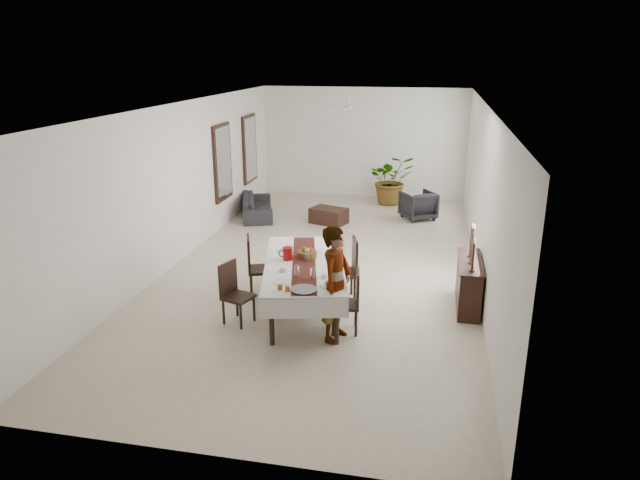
{
  "coord_description": "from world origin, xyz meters",
  "views": [
    {
      "loc": [
        2.08,
        -10.78,
        4.14
      ],
      "look_at": [
        0.22,
        -1.6,
        1.05
      ],
      "focal_mm": 32.0,
      "sensor_mm": 36.0,
      "label": 1
    }
  ],
  "objects_px": {
    "dining_table_top": "(304,265)",
    "sideboard_body": "(468,285)",
    "red_pitcher": "(288,253)",
    "sofa": "(257,206)",
    "woman": "(336,284)"
  },
  "relations": [
    {
      "from": "dining_table_top",
      "to": "red_pitcher",
      "type": "bearing_deg",
      "value": 149.04
    },
    {
      "from": "dining_table_top",
      "to": "sideboard_body",
      "type": "xyz_separation_m",
      "value": [
        2.71,
        0.63,
        -0.39
      ]
    },
    {
      "from": "woman",
      "to": "sideboard_body",
      "type": "xyz_separation_m",
      "value": [
        2.01,
        1.56,
        -0.48
      ]
    },
    {
      "from": "red_pitcher",
      "to": "sofa",
      "type": "xyz_separation_m",
      "value": [
        -2.21,
        5.28,
        -0.66
      ]
    },
    {
      "from": "sideboard_body",
      "to": "sofa",
      "type": "xyz_separation_m",
      "value": [
        -5.22,
        4.75,
        -0.12
      ]
    },
    {
      "from": "red_pitcher",
      "to": "sofa",
      "type": "height_order",
      "value": "red_pitcher"
    },
    {
      "from": "red_pitcher",
      "to": "woman",
      "type": "distance_m",
      "value": 1.43
    },
    {
      "from": "dining_table_top",
      "to": "sideboard_body",
      "type": "relative_size",
      "value": 1.95
    },
    {
      "from": "woman",
      "to": "sofa",
      "type": "distance_m",
      "value": 7.1
    },
    {
      "from": "sideboard_body",
      "to": "sofa",
      "type": "distance_m",
      "value": 7.05
    },
    {
      "from": "woman",
      "to": "sofa",
      "type": "bearing_deg",
      "value": 42.33
    },
    {
      "from": "red_pitcher",
      "to": "sofa",
      "type": "relative_size",
      "value": 0.11
    },
    {
      "from": "woman",
      "to": "sofa",
      "type": "height_order",
      "value": "woman"
    },
    {
      "from": "dining_table_top",
      "to": "red_pitcher",
      "type": "relative_size",
      "value": 12.0
    },
    {
      "from": "sideboard_body",
      "to": "woman",
      "type": "bearing_deg",
      "value": -142.18
    }
  ]
}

